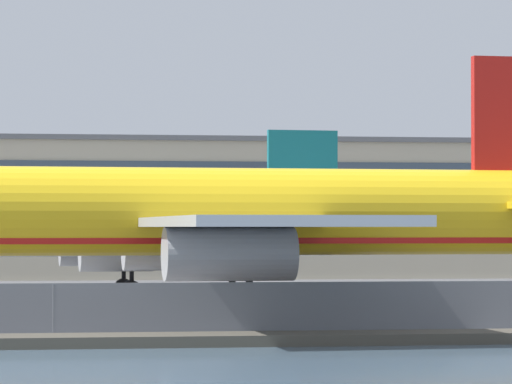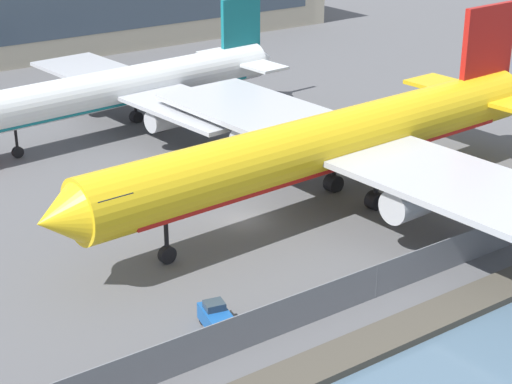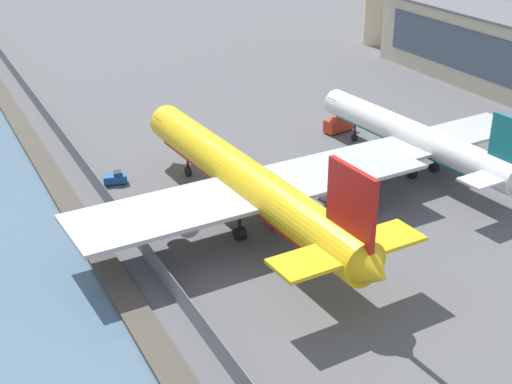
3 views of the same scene
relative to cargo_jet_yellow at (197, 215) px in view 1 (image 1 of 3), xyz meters
The scene contains 6 objects.
ground_plane 10.17m from the cargo_jet_yellow, 166.39° to the left, with size 500.00×500.00×0.00m, color #565659.
shoreline_seawall 20.99m from the cargo_jet_yellow, 113.56° to the right, with size 320.00×3.00×0.50m.
perimeter_fence 16.83m from the cargo_jet_yellow, 119.93° to the right, with size 280.00×0.10×2.59m.
cargo_jet_yellow is the anchor object (origin of this frame).
passenger_jet_white_teal 29.32m from the cargo_jet_yellow, 98.45° to the left, with size 41.99×35.94×12.79m.
terminal_building 70.25m from the cargo_jet_yellow, 92.93° to the left, with size 109.72×16.38×14.23m.
Camera 1 is at (-0.37, -85.85, 5.17)m, focal length 105.00 mm.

